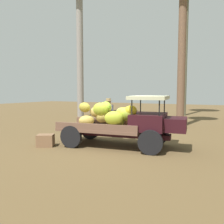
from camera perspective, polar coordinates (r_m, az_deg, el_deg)
name	(u,v)px	position (r m, az deg, el deg)	size (l,w,h in m)	color
ground_plane	(121,146)	(8.57, 2.30, -8.32)	(60.00, 60.00, 0.00)	brown
truck	(125,121)	(8.34, 3.31, -2.19)	(4.59, 2.21, 1.83)	black
farmer	(108,115)	(10.24, -0.89, -0.66)	(0.54, 0.50, 1.69)	#444344
wooden_crate	(46,140)	(8.78, -16.04, -6.74)	(0.58, 0.44, 0.43)	brown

